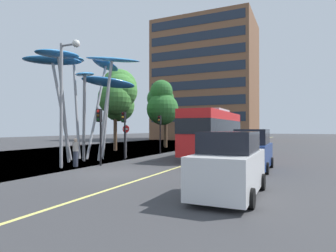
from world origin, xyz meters
TOP-DOWN VIEW (x-y plane):
  - ground at (-0.67, 0.00)m, footprint 120.00×240.00m
  - red_bus at (2.44, 10.75)m, footprint 2.83×10.85m
  - leaf_sculpture at (-5.49, 4.39)m, footprint 8.67×9.74m
  - traffic_light_kerb_near at (-2.30, 1.90)m, footprint 0.28×0.42m
  - traffic_light_kerb_far at (-3.06, 5.76)m, footprint 0.28×0.42m
  - traffic_light_island_mid at (-2.54, 10.75)m, footprint 0.28×0.42m
  - car_parked_near at (6.69, -2.51)m, footprint 2.02×4.50m
  - car_parked_mid at (6.50, 4.12)m, footprint 1.97×4.37m
  - street_lamp at (-3.51, 0.27)m, footprint 1.43×0.44m
  - tree_pavement_near at (-8.09, 12.36)m, footprint 4.37×5.13m
  - tree_pavement_far at (-6.32, 18.94)m, footprint 4.68×5.38m
  - pedestrian at (-3.40, 1.01)m, footprint 0.34×0.34m
  - no_entry_sign at (-3.33, 6.45)m, footprint 0.60×0.12m
  - backdrop_building at (-9.10, 46.58)m, footprint 20.04×14.34m

SIDE VIEW (x-z plane):
  - ground at x=-0.67m, z-range -0.10..0.00m
  - pedestrian at x=-3.40m, z-range 0.00..1.72m
  - car_parked_near at x=6.69m, z-range -0.06..2.13m
  - car_parked_mid at x=6.50m, z-range -0.08..2.18m
  - no_entry_sign at x=-3.33m, z-range 0.43..2.99m
  - red_bus at x=2.44m, z-range 0.18..4.07m
  - traffic_light_island_mid at x=-2.54m, z-range 0.78..4.25m
  - traffic_light_kerb_near at x=-2.30m, z-range 0.79..4.29m
  - traffic_light_kerb_far at x=-3.06m, z-range 0.80..4.35m
  - street_lamp at x=-3.51m, z-range 1.01..8.39m
  - tree_pavement_far at x=-6.32m, z-range 1.47..9.54m
  - tree_pavement_near at x=-8.09m, z-range 1.48..10.01m
  - leaf_sculpture at x=-5.49m, z-range 2.27..10.60m
  - backdrop_building at x=-9.10m, z-range 0.00..24.63m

